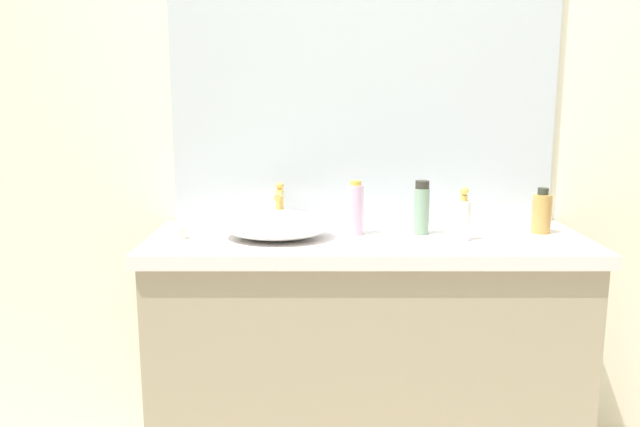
{
  "coord_description": "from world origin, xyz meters",
  "views": [
    {
      "loc": [
        -0.19,
        -1.58,
        1.35
      ],
      "look_at": [
        -0.19,
        0.41,
        0.97
      ],
      "focal_mm": 35.41,
      "sensor_mm": 36.0,
      "label": 1
    }
  ],
  "objects": [
    {
      "name": "bathroom_wall_rear",
      "position": [
        0.0,
        0.73,
        1.3
      ],
      "size": [
        6.0,
        0.06,
        2.6
      ],
      "primitive_type": "cube",
      "color": "silver",
      "rests_on": "ground"
    },
    {
      "name": "vanity_counter",
      "position": [
        -0.04,
        0.43,
        0.45
      ],
      "size": [
        1.43,
        0.52,
        0.89
      ],
      "color": "gray",
      "rests_on": "ground"
    },
    {
      "name": "wall_mirror_panel",
      "position": [
        -0.04,
        0.69,
        1.44
      ],
      "size": [
        1.36,
        0.01,
        1.1
      ],
      "primitive_type": "cube",
      "color": "#B2BCC6",
      "rests_on": "vanity_counter"
    },
    {
      "name": "sink_basin",
      "position": [
        -0.33,
        0.41,
        0.93
      ],
      "size": [
        0.35,
        0.28,
        0.09
      ],
      "primitive_type": "ellipsoid",
      "color": "white",
      "rests_on": "vanity_counter"
    },
    {
      "name": "faucet",
      "position": [
        -0.33,
        0.57,
        0.98
      ],
      "size": [
        0.03,
        0.13,
        0.16
      ],
      "color": "gold",
      "rests_on": "vanity_counter"
    },
    {
      "name": "soap_dispenser",
      "position": [
        0.26,
        0.38,
        0.96
      ],
      "size": [
        0.05,
        0.05,
        0.17
      ],
      "color": "silver",
      "rests_on": "vanity_counter"
    },
    {
      "name": "lotion_bottle",
      "position": [
        0.14,
        0.47,
        0.98
      ],
      "size": [
        0.05,
        0.05,
        0.18
      ],
      "color": "gray",
      "rests_on": "vanity_counter"
    },
    {
      "name": "perfume_bottle",
      "position": [
        0.54,
        0.48,
        0.96
      ],
      "size": [
        0.06,
        0.06,
        0.15
      ],
      "color": "#B18643",
      "rests_on": "vanity_counter"
    },
    {
      "name": "spray_can",
      "position": [
        -0.08,
        0.46,
        0.98
      ],
      "size": [
        0.05,
        0.05,
        0.18
      ],
      "color": "#CAA8C7",
      "rests_on": "vanity_counter"
    },
    {
      "name": "candle_jar",
      "position": [
        -0.65,
        0.4,
        0.91
      ],
      "size": [
        0.05,
        0.05,
        0.04
      ],
      "primitive_type": "cylinder",
      "color": "silver",
      "rests_on": "vanity_counter"
    }
  ]
}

